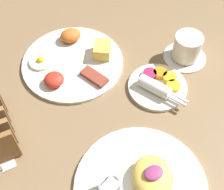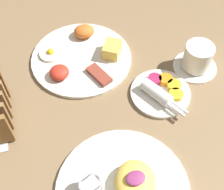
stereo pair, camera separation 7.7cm
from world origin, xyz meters
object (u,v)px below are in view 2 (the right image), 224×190
(plate_condiments, at_px, (161,92))
(coffee_cup, at_px, (197,58))
(plate_breakfast, at_px, (82,56))
(plate_foreground, at_px, (124,187))

(plate_condiments, xyz_separation_m, coffee_cup, (0.12, 0.06, 0.02))
(plate_breakfast, bearing_deg, plate_foreground, -89.77)
(plate_condiments, distance_m, plate_foreground, 0.27)
(coffee_cup, bearing_deg, plate_condiments, -153.65)
(plate_foreground, bearing_deg, plate_breakfast, 90.23)
(plate_foreground, bearing_deg, plate_condiments, 52.19)
(plate_breakfast, height_order, plate_foreground, plate_foreground)
(plate_condiments, relative_size, coffee_cup, 1.43)
(plate_foreground, height_order, coffee_cup, coffee_cup)
(plate_breakfast, height_order, coffee_cup, coffee_cup)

